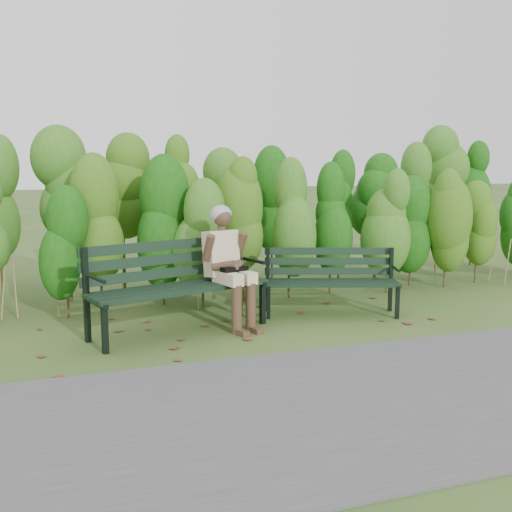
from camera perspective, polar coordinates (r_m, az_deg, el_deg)
name	(u,v)px	position (r m, az deg, el deg)	size (l,w,h in m)	color
ground	(266,327)	(6.67, 1.00, -6.82)	(80.00, 80.00, 0.00)	#30551F
footpath	(367,400)	(4.77, 10.48, -13.34)	(60.00, 2.50, 0.01)	#474749
hedge_band	(219,203)	(8.21, -3.51, 5.02)	(11.04, 1.67, 2.42)	#47381E
leaf_litter	(293,327)	(6.67, 3.52, -6.81)	(5.28, 2.05, 0.01)	brown
bench_left	(175,279)	(6.48, -7.77, -2.14)	(2.04, 1.15, 0.97)	black
bench_right	(330,275)	(7.25, 7.10, -1.86)	(1.65, 1.00, 0.79)	black
seated_woman	(228,258)	(6.56, -2.70, -0.21)	(0.56, 0.81, 1.34)	beige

